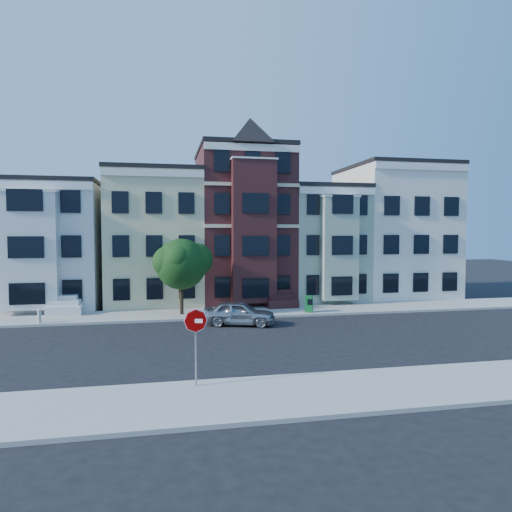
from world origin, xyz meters
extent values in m
plane|color=black|center=(0.00, 0.00, 0.00)|extent=(120.00, 120.00, 0.00)
cube|color=#9E9B93|center=(0.00, 8.00, 0.07)|extent=(60.00, 4.00, 0.15)
cube|color=#9E9B93|center=(0.00, -8.00, 0.07)|extent=(60.00, 4.00, 0.15)
cube|color=silver|center=(-15.00, 14.50, 4.50)|extent=(8.00, 9.00, 9.00)
cube|color=beige|center=(-7.00, 14.50, 5.00)|extent=(7.00, 9.00, 10.00)
cube|color=#3C1717|center=(0.00, 14.50, 6.00)|extent=(7.00, 9.00, 12.00)
cube|color=#9AA991|center=(6.50, 14.50, 4.50)|extent=(6.00, 9.00, 9.00)
cube|color=silver|center=(13.50, 14.50, 5.50)|extent=(8.00, 9.00, 11.00)
imported|color=#9B9EA2|center=(-1.97, 4.14, 0.73)|extent=(4.60, 2.93, 1.46)
cube|color=#116128|center=(3.23, 6.72, 0.71)|extent=(0.64, 0.62, 1.12)
cylinder|color=beige|center=(-13.63, 6.30, 0.50)|extent=(0.33, 0.33, 0.70)
camera|label=1|loc=(-6.35, -22.53, 5.56)|focal=32.00mm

